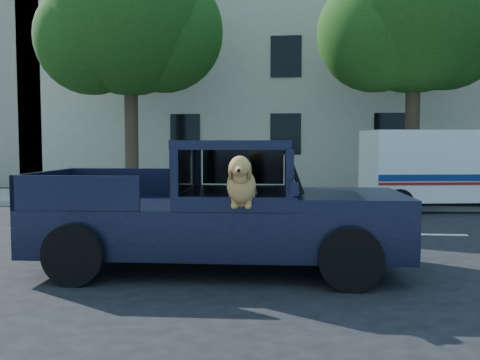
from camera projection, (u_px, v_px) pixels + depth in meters
The scene contains 8 objects.
ground at pixel (202, 270), 7.80m from camera, with size 120.00×120.00×0.00m, color black.
far_sidewalk at pixel (252, 199), 16.93m from camera, with size 60.00×4.00×0.15m, color gray.
lane_stripes at pixel (326, 233), 10.98m from camera, with size 21.60×0.14×0.01m, color silver, non-canonical shape.
street_tree_left at pixel (131, 24), 17.35m from camera, with size 6.00×5.20×8.60m.
street_tree_mid at pixel (416, 17), 16.45m from camera, with size 6.00×5.20×8.60m.
building_main at pixel (332, 83), 23.57m from camera, with size 26.00×6.00×9.00m, color beige.
pickup_truck at pixel (213, 226), 7.81m from camera, with size 5.32×2.74×1.89m.
mail_truck at pixel (435, 175), 14.70m from camera, with size 4.23×2.57×2.19m.
Camera 1 is at (1.32, -7.60, 1.86)m, focal length 40.00 mm.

